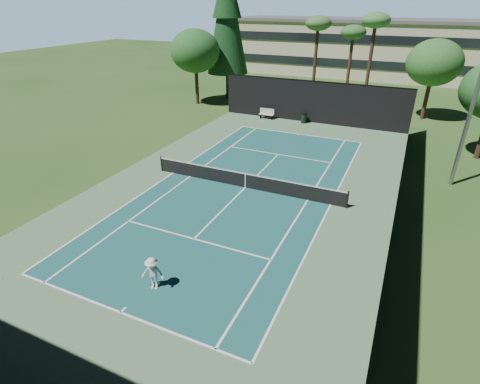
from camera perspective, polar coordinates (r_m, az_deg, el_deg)
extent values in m
plane|color=#2B4E1D|center=(24.00, 0.80, 0.66)|extent=(160.00, 160.00, 0.00)
cube|color=#537754|center=(24.00, 0.80, 0.67)|extent=(18.00, 32.00, 0.01)
cube|color=#1A5453|center=(24.00, 0.80, 0.68)|extent=(10.97, 23.77, 0.01)
cube|color=white|center=(15.78, -17.74, -17.08)|extent=(10.97, 0.10, 0.01)
cube|color=white|center=(34.43, 8.89, 8.72)|extent=(10.97, 0.10, 0.01)
cube|color=white|center=(19.10, -7.03, -7.10)|extent=(8.23, 0.10, 0.01)
cube|color=white|center=(29.48, 5.85, 5.74)|extent=(8.23, 0.10, 0.01)
cube|color=white|center=(26.46, -10.15, 2.88)|extent=(0.10, 23.77, 0.01)
cube|color=white|center=(22.62, 13.63, -1.88)|extent=(0.10, 23.77, 0.01)
cube|color=white|center=(25.76, -7.62, 2.38)|extent=(0.10, 23.77, 0.01)
cube|color=white|center=(22.84, 10.29, -1.21)|extent=(0.10, 23.77, 0.01)
cube|color=white|center=(24.00, 0.80, 0.70)|extent=(0.10, 12.80, 0.01)
cube|color=white|center=(15.85, -17.37, -16.76)|extent=(0.10, 0.30, 0.01)
cube|color=white|center=(34.29, 8.82, 8.65)|extent=(0.10, 0.30, 0.01)
cylinder|color=black|center=(26.76, -11.87, 4.23)|extent=(0.10, 0.10, 1.10)
cylinder|color=black|center=(22.26, 16.06, -1.14)|extent=(0.10, 0.10, 1.10)
cube|color=black|center=(23.79, 0.80, 1.74)|extent=(12.80, 0.02, 0.92)
cube|color=white|center=(23.58, 0.81, 2.80)|extent=(12.80, 0.04, 0.07)
cube|color=white|center=(23.79, 0.80, 1.74)|extent=(0.05, 0.03, 0.92)
cube|color=black|center=(37.73, 10.94, 13.31)|extent=(18.00, 0.04, 4.00)
cube|color=black|center=(12.77, -31.88, -20.99)|extent=(18.00, 0.04, 4.00)
cube|color=black|center=(21.53, 23.33, 0.95)|extent=(0.04, 32.00, 4.00)
cube|color=black|center=(27.81, -16.57, 7.76)|extent=(0.04, 32.00, 4.00)
cube|color=black|center=(37.32, 11.21, 16.29)|extent=(18.00, 0.06, 0.06)
imported|color=white|center=(16.04, -13.15, -12.00)|extent=(1.09, 0.79, 1.51)
sphere|color=#D4F036|center=(19.50, -32.62, -11.00)|extent=(0.06, 0.06, 0.06)
sphere|color=#DFF537|center=(28.39, -4.32, 4.99)|extent=(0.07, 0.07, 0.07)
sphere|color=#B9D730|center=(26.00, 3.46, 2.85)|extent=(0.07, 0.07, 0.07)
sphere|color=#D3EA35|center=(31.03, -4.49, 6.93)|extent=(0.07, 0.07, 0.07)
cube|color=beige|center=(38.72, 4.03, 11.70)|extent=(1.50, 0.45, 0.05)
cube|color=beige|center=(38.83, 4.15, 12.20)|extent=(1.50, 0.06, 0.55)
cube|color=black|center=(38.99, 3.17, 11.47)|extent=(0.06, 0.40, 0.42)
cube|color=black|center=(38.59, 4.86, 11.25)|extent=(0.06, 0.40, 0.42)
cylinder|color=black|center=(37.76, 9.70, 10.98)|extent=(0.52, 0.52, 0.90)
cylinder|color=black|center=(37.63, 9.76, 11.67)|extent=(0.56, 0.56, 0.05)
cylinder|color=#48311F|center=(47.35, -1.85, 16.27)|extent=(0.50, 0.50, 3.60)
cone|color=#133618|center=(46.54, -1.99, 25.01)|extent=(4.80, 4.80, 12.00)
cylinder|color=#3F2B1B|center=(45.42, 11.33, 18.49)|extent=(0.36, 0.36, 8.55)
ellipsoid|color=#37622C|center=(45.02, 11.87, 23.87)|extent=(2.80, 2.80, 1.54)
cylinder|color=#442D1D|center=(46.75, 16.27, 17.65)|extent=(0.36, 0.36, 7.65)
ellipsoid|color=#2C602B|center=(46.34, 16.92, 22.29)|extent=(2.80, 2.80, 1.54)
cylinder|color=#402A1B|center=(43.39, 19.06, 17.52)|extent=(0.36, 0.36, 9.00)
ellipsoid|color=#387032|center=(42.98, 20.03, 23.40)|extent=(2.80, 2.80, 1.54)
cylinder|color=#402A1B|center=(42.66, 26.43, 12.28)|extent=(0.40, 0.40, 3.52)
ellipsoid|color=#2A5F24|center=(42.05, 27.49, 17.08)|extent=(5.12, 5.12, 4.35)
cylinder|color=#472E1E|center=(44.83, -6.57, 15.59)|extent=(0.40, 0.40, 3.74)
ellipsoid|color=#225923|center=(44.23, -6.86, 20.55)|extent=(5.44, 5.44, 4.62)
cube|color=beige|center=(66.59, 18.08, 20.12)|extent=(40.00, 12.00, 8.00)
cube|color=#59595B|center=(66.31, 18.63, 23.61)|extent=(40.50, 12.50, 0.40)
cube|color=black|center=(60.83, 17.00, 18.17)|extent=(38.00, 0.15, 1.20)
cube|color=black|center=(60.46, 17.46, 21.34)|extent=(38.00, 0.15, 1.20)
cylinder|color=gray|center=(26.34, 32.35, 12.80)|extent=(0.24, 0.24, 12.00)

